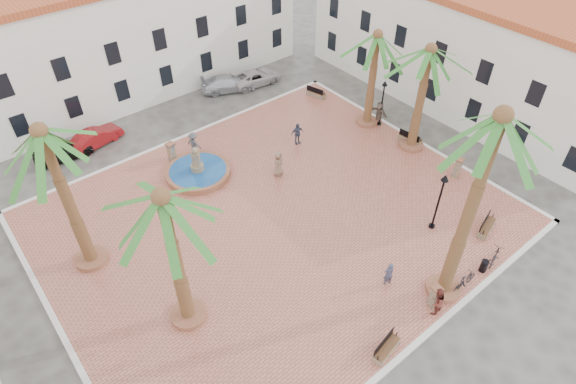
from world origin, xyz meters
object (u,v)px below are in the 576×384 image
palm_s (495,139)px  bench_se (487,227)px  bench_ne (316,93)px  palm_nw (46,149)px  bollard_n (172,152)px  palm_sw (165,214)px  cyclist_b (437,301)px  lamppost_s (441,193)px  fountain (198,171)px  bollard_se (435,296)px  cyclist_a (389,274)px  car_black (63,150)px  car_red (96,137)px  bench_e (410,139)px  pedestrian_fountain_a (278,163)px  bollard_e (458,167)px  car_white (255,77)px  lamppost_e (383,95)px  litter_bin (484,266)px  pedestrian_north (194,143)px  bicycle_b (465,281)px  pedestrian_fountain_b (297,133)px  palm_ne (376,46)px  palm_e (428,62)px  car_silver (229,83)px  bicycle_a (495,256)px  pedestrian_east (379,113)px  bench_s (386,349)px

palm_s → bench_se: palm_s is taller
bench_ne → palm_nw: bearing=88.7°
bollard_n → palm_sw: bearing=-115.6°
palm_sw → cyclist_b: 13.76m
lamppost_s → cyclist_b: (-4.72, -3.84, -1.85)m
fountain → palm_nw: bearing=-162.3°
bollard_se → cyclist_a: cyclist_a is taller
cyclist_b → car_black: bearing=-73.2°
palm_nw → car_red: size_ratio=2.33×
bench_e → pedestrian_fountain_a: (-9.72, 3.13, 0.67)m
palm_s → car_red: bearing=110.0°
fountain → bollard_e: size_ratio=2.96×
bollard_se → pedestrian_fountain_a: (0.41, 13.17, 0.20)m
pedestrian_fountain_a → bench_se: bearing=-91.7°
palm_nw → palm_s: 19.21m
palm_nw → bench_se: 23.87m
cyclist_a → car_white: bearing=-89.9°
lamppost_e → litter_bin: (-6.23, -13.36, -2.11)m
bollard_se → bench_se: bearing=11.4°
lamppost_e → pedestrian_north: bearing=156.1°
bicycle_b → palm_sw: bearing=59.9°
palm_nw → palm_s: size_ratio=0.81×
fountain → lamppost_s: bearing=-57.7°
bench_ne → bench_se: bearing=156.6°
pedestrian_fountain_b → bench_ne: bearing=49.3°
palm_ne → car_black: size_ratio=1.87×
bench_ne → pedestrian_fountain_b: bearing=111.4°
car_black → palm_ne: bearing=-113.3°
bollard_e → palm_sw: bearing=174.9°
palm_e → pedestrian_fountain_b: size_ratio=4.70×
bicycle_b → bollard_n: bearing=20.6°
palm_nw → lamppost_e: (22.42, -0.76, -5.17)m
lamppost_s → car_black: bearing=125.0°
palm_e → bench_e: bearing=51.6°
bollard_se → bicycle_b: 2.20m
palm_sw → car_silver: 23.55m
bollard_se → pedestrian_fountain_b: bearing=76.3°
pedestrian_north → cyclist_a: bearing=164.8°
palm_nw → bicycle_a: bearing=-39.4°
bicycle_b → pedestrian_east: size_ratio=0.92×
palm_e → bench_se: 10.86m
bench_ne → fountain: bearing=86.3°
palm_sw → litter_bin: bearing=-28.6°
bench_ne → cyclist_a: (-9.93, -16.84, 0.54)m
cyclist_b → pedestrian_north: size_ratio=1.02×
pedestrian_east → car_red: 20.94m
bench_e → lamppost_s: 8.98m
palm_sw → cyclist_a: palm_sw is taller
bench_s → car_black: size_ratio=0.45×
bench_e → pedestrian_east: pedestrian_east is taller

